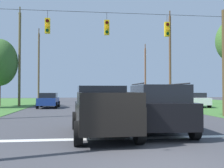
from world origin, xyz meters
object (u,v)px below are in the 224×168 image
object	(u,v)px
overhead_signal_span	(108,56)
utility_pole_mid_left	(20,58)
utility_pole_far_left	(39,65)
tree_roadside_left	(0,62)
distant_car_oncoming	(49,100)
distant_car_crossing_white	(196,100)
distant_car_far_parked	(178,98)
suv_black	(157,107)
utility_pole_far_right	(145,73)
pickup_truck	(102,111)
utility_pole_mid_right	(170,58)

from	to	relation	value
overhead_signal_span	utility_pole_mid_left	distance (m)	15.83
utility_pole_far_left	tree_roadside_left	bearing A→B (deg)	-102.52
distant_car_oncoming	tree_roadside_left	size ratio (longest dim) A/B	0.58
distant_car_crossing_white	distant_car_oncoming	size ratio (longest dim) A/B	1.03
tree_roadside_left	distant_car_oncoming	bearing A→B (deg)	-26.61
distant_car_far_parked	utility_pole_mid_left	size ratio (longest dim) A/B	0.39
overhead_signal_span	distant_car_oncoming	size ratio (longest dim) A/B	3.77
distant_car_oncoming	distant_car_far_parked	distance (m)	16.34
suv_black	utility_pole_far_right	bearing A→B (deg)	76.78
utility_pole_far_left	distant_car_crossing_white	bearing A→B (deg)	-39.12
suv_black	utility_pole_mid_left	size ratio (longest dim) A/B	0.44
utility_pole_far_left	utility_pole_mid_left	bearing A→B (deg)	-91.83
distant_car_oncoming	utility_pole_far_right	distance (m)	20.72
distant_car_crossing_white	tree_roadside_left	xyz separation A→B (m)	(-20.85, 3.69, 4.05)
distant_car_far_parked	utility_pole_far_left	world-z (taller)	utility_pole_far_left
distant_car_oncoming	utility_pole_far_right	xyz separation A→B (m)	(13.81, 14.95, 3.91)
overhead_signal_span	tree_roadside_left	bearing A→B (deg)	128.08
pickup_truck	tree_roadside_left	size ratio (longest dim) A/B	0.74
distant_car_crossing_white	tree_roadside_left	size ratio (longest dim) A/B	0.60
distant_car_far_parked	utility_pole_mid_right	world-z (taller)	utility_pole_mid_right
pickup_truck	tree_roadside_left	distance (m)	22.45
utility_pole_mid_right	distant_car_far_parked	bearing A→B (deg)	50.07
distant_car_oncoming	utility_pole_mid_right	distance (m)	15.05
suv_black	tree_roadside_left	bearing A→B (deg)	121.33
distant_car_far_parked	utility_pole_mid_left	distance (m)	19.70
suv_black	utility_pole_mid_right	bearing A→B (deg)	69.27
utility_pole_mid_right	utility_pole_mid_left	size ratio (longest dim) A/B	1.03
suv_black	tree_roadside_left	size ratio (longest dim) A/B	0.66
distant_car_oncoming	utility_pole_mid_right	size ratio (longest dim) A/B	0.38
utility_pole_far_right	overhead_signal_span	bearing A→B (deg)	-109.11
utility_pole_far_right	utility_pole_mid_left	bearing A→B (deg)	-144.64
distant_car_oncoming	utility_pole_far_left	xyz separation A→B (m)	(-3.11, 14.04, 4.82)
pickup_truck	utility_pole_mid_right	bearing A→B (deg)	63.98
suv_black	utility_pole_mid_right	size ratio (longest dim) A/B	0.43
pickup_truck	distant_car_oncoming	distance (m)	17.56
distant_car_crossing_white	utility_pole_far_right	bearing A→B (deg)	95.17
overhead_signal_span	suv_black	bearing A→B (deg)	-77.16
utility_pole_mid_right	tree_roadside_left	distance (m)	19.51
distant_car_crossing_white	utility_pole_mid_right	size ratio (longest dim) A/B	0.39
overhead_signal_span	suv_black	distance (m)	6.97
pickup_truck	tree_roadside_left	world-z (taller)	tree_roadside_left
distant_car_oncoming	utility_pole_mid_right	world-z (taller)	utility_pole_mid_right
utility_pole_mid_left	tree_roadside_left	size ratio (longest dim) A/B	1.48
distant_car_oncoming	distant_car_far_parked	xyz separation A→B (m)	(15.53, 5.07, 0.00)
distant_car_crossing_white	utility_pole_far_left	size ratio (longest dim) A/B	0.39
distant_car_oncoming	utility_pole_mid_left	bearing A→B (deg)	142.25
overhead_signal_span	distant_car_far_parked	size ratio (longest dim) A/B	3.76
distant_car_oncoming	distant_car_crossing_white	bearing A→B (deg)	-3.32
distant_car_crossing_white	pickup_truck	bearing A→B (deg)	-124.68
pickup_truck	utility_pole_mid_right	size ratio (longest dim) A/B	0.48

